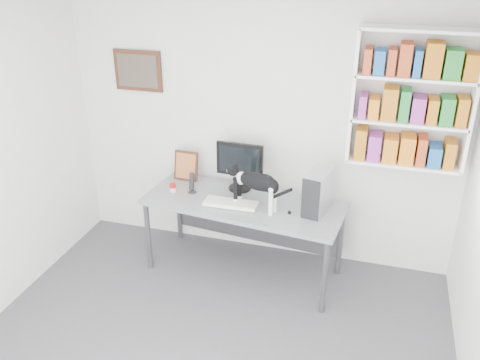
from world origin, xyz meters
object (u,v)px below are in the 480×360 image
Objects in this scene: pc_tower at (318,191)px; desk at (243,237)px; leaning_print at (186,165)px; soup_can at (173,188)px; keyboard at (231,203)px; cat at (256,190)px; speaker at (192,182)px; bookshelf at (412,100)px; monitor at (240,166)px.

desk is at bearing -166.69° from pc_tower.
leaning_print reaches higher than soup_can.
cat reaches higher than keyboard.
desk is 4.81× the size of pc_tower.
speaker is 0.32m from leaning_print.
pc_tower is at bearing -155.09° from bookshelf.
bookshelf is 13.84× the size of soup_can.
keyboard is at bearing -163.12° from cat.
cat reaches higher than leaning_print.
monitor reaches higher than keyboard.
soup_can is at bearing -156.74° from monitor.
soup_can reaches higher than desk.
monitor is 0.71m from soup_can.
keyboard is (-1.53, -0.46, -1.02)m from bookshelf.
speaker is at bearing -153.59° from monitor.
leaning_print is at bearing 136.32° from speaker.
speaker reaches higher than desk.
leaning_print is (-0.61, 0.06, -0.09)m from monitor.
pc_tower reaches higher than desk.
cat reaches higher than speaker.
speaker is 2.41× the size of soup_can.
pc_tower reaches higher than cat.
keyboard is at bearing -159.53° from pc_tower.
keyboard is 0.84m from pc_tower.
pc_tower reaches higher than keyboard.
leaning_print is 0.97m from cat.
bookshelf reaches higher than pc_tower.
speaker is at bearing -56.15° from leaning_print.
keyboard is 0.77m from leaning_print.
pc_tower is at bearing -14.23° from monitor.
bookshelf is 1.98× the size of cat.
desk is 0.94m from pc_tower.
pc_tower is (0.71, 0.03, 0.61)m from desk.
bookshelf reaches higher than leaning_print.
soup_can is (-1.46, -0.02, -0.16)m from pc_tower.
desk is at bearing -165.89° from bookshelf.
monitor reaches higher than cat.
desk is 8.98× the size of speaker.
desk is 0.63m from cat.
speaker is (-0.46, 0.16, 0.09)m from keyboard.
desk is (-1.43, -0.36, -1.45)m from bookshelf.
desk is 0.45m from keyboard.
keyboard is at bearing -9.47° from soup_can.
desk is at bearing -0.18° from soup_can.
keyboard is 0.30m from cat.
soup_can is (-0.65, 0.11, 0.03)m from keyboard.
speaker is 0.73m from cat.
pc_tower is 1.27m from speaker.
leaning_print is 3.61× the size of soup_can.
bookshelf reaches higher than speaker.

